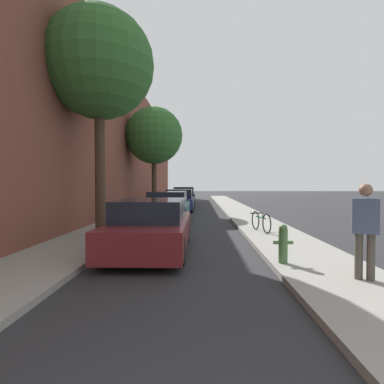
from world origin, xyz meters
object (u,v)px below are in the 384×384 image
(parked_car_maroon, at_px, (152,227))
(bicycle, at_px, (261,222))
(street_tree_near, at_px, (99,65))
(parked_car_black, at_px, (184,197))
(street_tree_far, at_px, (154,136))
(pedestrian, at_px, (365,225))
(fire_hydrant, at_px, (283,243))
(parked_car_navy, at_px, (180,200))
(parked_car_teal, at_px, (168,207))

(parked_car_maroon, height_order, bicycle, parked_car_maroon)
(street_tree_near, distance_m, bicycle, 7.41)
(parked_car_black, height_order, street_tree_far, street_tree_far)
(street_tree_far, bearing_deg, bicycle, -59.88)
(parked_car_maroon, bearing_deg, pedestrian, -33.76)
(parked_car_maroon, bearing_deg, fire_hydrant, -28.55)
(parked_car_navy, distance_m, street_tree_far, 4.44)
(parked_car_black, height_order, street_tree_near, street_tree_near)
(street_tree_near, xyz_separation_m, street_tree_far, (0.46, 8.90, -0.91))
(pedestrian, distance_m, bicycle, 5.39)
(street_tree_far, height_order, pedestrian, street_tree_far)
(parked_car_maroon, distance_m, pedestrian, 4.85)
(parked_car_black, relative_size, bicycle, 2.91)
(parked_car_maroon, height_order, parked_car_navy, parked_car_navy)
(bicycle, bearing_deg, pedestrian, -94.35)
(pedestrian, bearing_deg, bicycle, 121.47)
(fire_hydrant, height_order, pedestrian, pedestrian)
(parked_car_black, height_order, bicycle, parked_car_black)
(parked_car_teal, bearing_deg, parked_car_maroon, -88.13)
(street_tree_near, xyz_separation_m, fire_hydrant, (4.95, -3.70, -5.05))
(street_tree_far, relative_size, pedestrian, 3.88)
(parked_car_teal, relative_size, fire_hydrant, 5.76)
(parked_car_navy, height_order, fire_hydrant, parked_car_navy)
(street_tree_near, distance_m, pedestrian, 8.94)
(parked_car_teal, relative_size, bicycle, 2.89)
(street_tree_near, distance_m, street_tree_far, 8.96)
(parked_car_teal, relative_size, parked_car_navy, 1.03)
(street_tree_near, xyz_separation_m, pedestrian, (6.04, -4.79, -4.54))
(street_tree_far, height_order, bicycle, street_tree_far)
(parked_car_maroon, xyz_separation_m, parked_car_teal, (-0.20, 6.26, 0.03))
(parked_car_maroon, relative_size, parked_car_navy, 1.02)
(pedestrian, xyz_separation_m, bicycle, (-0.71, 5.31, -0.58))
(parked_car_navy, xyz_separation_m, bicycle, (3.38, -9.59, -0.21))
(street_tree_near, bearing_deg, street_tree_far, 87.04)
(bicycle, bearing_deg, parked_car_black, 90.74)
(pedestrian, bearing_deg, street_tree_far, 135.99)
(parked_car_teal, bearing_deg, parked_car_navy, 88.73)
(parked_car_navy, height_order, pedestrian, pedestrian)
(parked_car_black, xyz_separation_m, fire_hydrant, (2.98, -19.04, -0.18))
(parked_car_teal, height_order, bicycle, parked_car_teal)
(parked_car_teal, height_order, street_tree_near, street_tree_near)
(pedestrian, bearing_deg, parked_car_black, 125.23)
(parked_car_black, xyz_separation_m, pedestrian, (4.06, -20.13, 0.34))
(parked_car_teal, xyz_separation_m, parked_car_black, (0.17, 11.18, 0.04))
(fire_hydrant, bearing_deg, bicycle, 85.01)
(street_tree_far, bearing_deg, parked_car_black, 76.73)
(parked_car_teal, distance_m, pedestrian, 9.90)
(parked_car_teal, distance_m, street_tree_far, 6.36)
(parked_car_navy, relative_size, street_tree_near, 0.61)
(fire_hydrant, relative_size, bicycle, 0.50)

